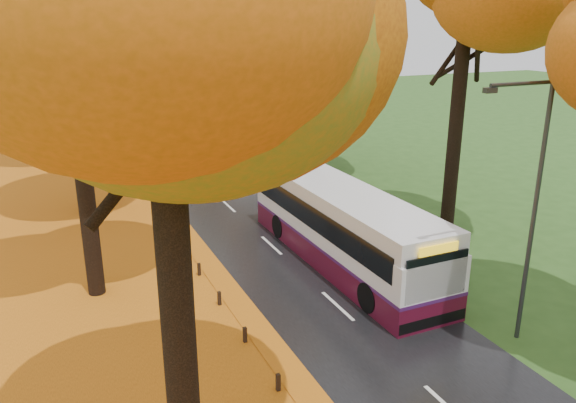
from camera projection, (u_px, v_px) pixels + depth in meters
road at (223, 201)px, 30.74m from camera, size 6.50×90.00×0.04m
centre_line at (222, 200)px, 30.73m from camera, size 0.12×90.00×0.01m
leaf_verge at (45, 224)px, 27.24m from camera, size 12.00×90.00×0.02m
leaf_drift at (167, 208)px, 29.55m from camera, size 0.90×90.00×0.01m
trees_left at (58, 18)px, 26.78m from camera, size 9.20×74.00×13.88m
trees_right at (326, 16)px, 32.20m from camera, size 9.30×74.20×13.96m
streetlamp_near at (531, 195)px, 16.07m from camera, size 2.45×0.18×8.00m
streetlamp_mid at (256, 99)px, 35.15m from camera, size 2.45×0.18×8.00m
streetlamp_far at (174, 71)px, 54.24m from camera, size 2.45×0.18×8.00m
bus at (342, 225)px, 22.50m from camera, size 2.79×11.76×3.09m
car_white at (153, 165)px, 35.59m from camera, size 1.88×4.03×1.34m
car_silver at (128, 137)px, 44.24m from camera, size 2.13×3.96×1.24m
car_dark at (121, 128)px, 47.49m from camera, size 2.03×4.54×1.29m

